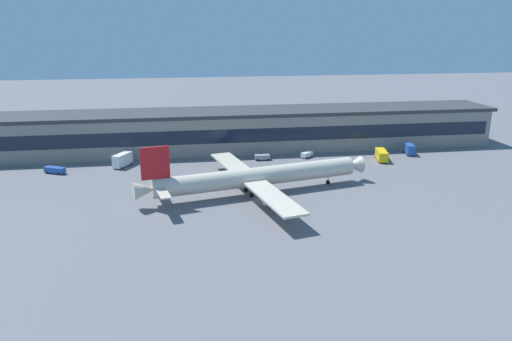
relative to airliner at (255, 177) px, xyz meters
name	(u,v)px	position (x,y,z in m)	size (l,w,h in m)	color
ground_plane	(262,200)	(0.89, -5.08, -4.58)	(600.00, 600.00, 0.00)	slate
terminal_building	(237,130)	(0.89, 47.52, 2.35)	(184.22, 20.39, 13.82)	gray
airliner	(255,177)	(0.00, 0.00, 0.00)	(61.96, 53.87, 14.87)	beige
follow_me_car	(307,154)	(22.40, 32.49, -3.49)	(4.59, 4.29, 1.85)	white
stair_truck	(409,149)	(57.66, 30.90, -2.60)	(3.38, 6.32, 3.55)	#2651A5
catering_truck	(122,160)	(-36.81, 30.60, -2.29)	(5.75, 7.56, 4.15)	white
belt_loader	(54,170)	(-55.90, 26.60, -3.43)	(6.61, 4.68, 1.95)	#2651A5
fuel_truck	(382,155)	(45.30, 25.18, -2.69)	(4.58, 8.81, 3.35)	yellow
pushback_tractor	(262,157)	(7.17, 31.91, -3.53)	(4.86, 2.74, 1.75)	gray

